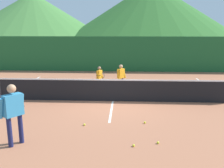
# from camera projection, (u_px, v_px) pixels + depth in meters

# --- Properties ---
(ground_plane) EXTENTS (120.00, 120.00, 0.00)m
(ground_plane) POSITION_uv_depth(u_px,v_px,m) (113.00, 101.00, 10.63)
(ground_plane) COLOR #A86647
(line_baseline_far) EXTENTS (10.14, 0.08, 0.01)m
(line_baseline_far) POSITION_uv_depth(u_px,v_px,m) (116.00, 80.00, 15.12)
(line_baseline_far) COLOR white
(line_baseline_far) RESTS_ON ground
(line_sideline_west) EXTENTS (0.08, 10.61, 0.01)m
(line_sideline_west) POSITION_uv_depth(u_px,v_px,m) (0.00, 99.00, 10.88)
(line_sideline_west) COLOR white
(line_sideline_west) RESTS_ON ground
(line_service_center) EXTENTS (0.08, 5.06, 0.01)m
(line_service_center) POSITION_uv_depth(u_px,v_px,m) (113.00, 101.00, 10.63)
(line_service_center) COLOR white
(line_service_center) RESTS_ON ground
(tennis_net) EXTENTS (10.07, 0.08, 1.05)m
(tennis_net) POSITION_uv_depth(u_px,v_px,m) (113.00, 90.00, 10.52)
(tennis_net) COLOR #333338
(tennis_net) RESTS_ON ground
(instructor) EXTENTS (0.58, 0.82, 1.68)m
(instructor) POSITION_uv_depth(u_px,v_px,m) (13.00, 109.00, 6.42)
(instructor) COLOR #191E4C
(instructor) RESTS_ON ground
(student_0) EXTENTS (0.41, 0.67, 1.21)m
(student_0) POSITION_uv_depth(u_px,v_px,m) (100.00, 76.00, 12.42)
(student_0) COLOR silver
(student_0) RESTS_ON ground
(student_1) EXTENTS (0.46, 0.51, 1.35)m
(student_1) POSITION_uv_depth(u_px,v_px,m) (121.00, 75.00, 12.19)
(student_1) COLOR navy
(student_1) RESTS_ON ground
(tennis_ball_0) EXTENTS (0.07, 0.07, 0.07)m
(tennis_ball_0) POSITION_uv_depth(u_px,v_px,m) (84.00, 125.00, 7.93)
(tennis_ball_0) COLOR yellow
(tennis_ball_0) RESTS_ON ground
(tennis_ball_2) EXTENTS (0.07, 0.07, 0.07)m
(tennis_ball_2) POSITION_uv_depth(u_px,v_px,m) (145.00, 122.00, 8.11)
(tennis_ball_2) COLOR yellow
(tennis_ball_2) RESTS_ON ground
(tennis_ball_3) EXTENTS (0.07, 0.07, 0.07)m
(tennis_ball_3) POSITION_uv_depth(u_px,v_px,m) (134.00, 145.00, 6.51)
(tennis_ball_3) COLOR yellow
(tennis_ball_3) RESTS_ON ground
(tennis_ball_5) EXTENTS (0.07, 0.07, 0.07)m
(tennis_ball_5) POSITION_uv_depth(u_px,v_px,m) (158.00, 143.00, 6.67)
(tennis_ball_5) COLOR yellow
(tennis_ball_5) RESTS_ON ground
(windscreen_fence) EXTENTS (22.30, 0.08, 2.55)m
(windscreen_fence) POSITION_uv_depth(u_px,v_px,m) (118.00, 54.00, 17.84)
(windscreen_fence) COLOR #1E5B2D
(windscreen_fence) RESTS_ON ground
(hill_0) EXTENTS (51.33, 51.33, 16.10)m
(hill_0) POSITION_uv_depth(u_px,v_px,m) (151.00, 11.00, 70.35)
(hill_0) COLOR #2D6628
(hill_0) RESTS_ON ground
(hill_1) EXTENTS (45.70, 45.70, 13.69)m
(hill_1) POSITION_uv_depth(u_px,v_px,m) (34.00, 16.00, 73.60)
(hill_1) COLOR #427A38
(hill_1) RESTS_ON ground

